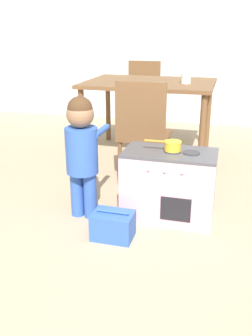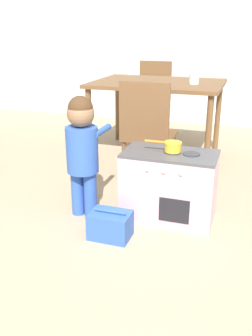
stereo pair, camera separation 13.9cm
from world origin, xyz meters
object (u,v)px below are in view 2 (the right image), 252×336
object	(u,v)px
child_figure	(82,145)
toy_pot	(172,146)
cup_on_table	(194,79)
dining_table	(158,90)
dining_chair_far	(153,96)
play_kitchen	(169,186)
dining_chair_near	(148,131)
toy_basket	(110,225)

from	to	relation	value
child_figure	toy_pot	bearing A→B (deg)	13.58
toy_pot	cup_on_table	distance (m)	1.33
dining_table	cup_on_table	world-z (taller)	cup_on_table
dining_chair_far	play_kitchen	bearing A→B (deg)	107.89
toy_pot	dining_chair_far	bearing A→B (deg)	108.13
play_kitchen	child_figure	distance (m)	0.66
toy_pot	dining_chair_far	distance (m)	2.34
dining_chair_far	cup_on_table	bearing A→B (deg)	125.03
child_figure	dining_table	xyz separation A→B (m)	(0.14, 1.50, 0.15)
dining_table	dining_chair_near	world-z (taller)	dining_chair_near
play_kitchen	child_figure	bearing A→B (deg)	-166.24
child_figure	dining_table	world-z (taller)	child_figure
play_kitchen	toy_basket	size ratio (longest dim) A/B	2.42
dining_table	dining_chair_near	bearing A→B (deg)	-81.30
child_figure	dining_chair_far	distance (m)	2.37
toy_pot	cup_on_table	size ratio (longest dim) A/B	2.59
child_figure	cup_on_table	xyz separation A→B (m)	(0.51, 1.44, 0.29)
child_figure	toy_basket	bearing A→B (deg)	-39.34
dining_chair_near	child_figure	bearing A→B (deg)	-110.41
child_figure	cup_on_table	size ratio (longest dim) A/B	8.86
play_kitchen	dining_table	distance (m)	1.49
dining_chair_near	cup_on_table	bearing A→B (deg)	71.39
dining_chair_near	play_kitchen	bearing A→B (deg)	-60.71
toy_pot	cup_on_table	world-z (taller)	cup_on_table
cup_on_table	toy_basket	bearing A→B (deg)	-97.51
toy_pot	dining_chair_near	size ratio (longest dim) A/B	0.28
dining_chair_near	dining_chair_far	bearing A→B (deg)	103.58
dining_chair_near	dining_table	bearing A→B (deg)	98.70
dining_chair_near	dining_chair_far	xyz separation A→B (m)	(-0.40, 1.66, 0.00)
play_kitchen	dining_chair_far	bearing A→B (deg)	107.89
toy_basket	cup_on_table	xyz separation A→B (m)	(0.22, 1.68, 0.73)
toy_pot	play_kitchen	bearing A→B (deg)	-177.23
play_kitchen	cup_on_table	xyz separation A→B (m)	(-0.07, 1.30, 0.57)
toy_pot	dining_chair_near	world-z (taller)	dining_chair_near
toy_basket	toy_pot	bearing A→B (deg)	51.55
play_kitchen	dining_table	bearing A→B (deg)	107.93
toy_pot	dining_table	xyz separation A→B (m)	(-0.45, 1.35, 0.14)
toy_pot	dining_chair_far	xyz separation A→B (m)	(-0.73, 2.22, -0.07)
child_figure	dining_table	distance (m)	1.51
dining_table	cup_on_table	bearing A→B (deg)	-8.39
child_figure	dining_table	size ratio (longest dim) A/B	0.67
toy_basket	cup_on_table	world-z (taller)	cup_on_table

